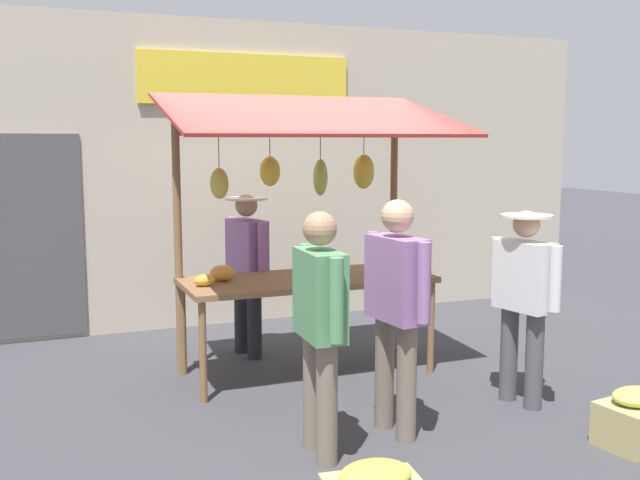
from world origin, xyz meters
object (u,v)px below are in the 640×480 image
market_stall (305,201)px  produce_crate_side (636,419)px  shopper_in_grey_tee (396,300)px  vendor_with_sunhat (247,262)px  shopper_with_shopping_bag (524,293)px  shopper_in_striped_shirt (320,317)px

market_stall → produce_crate_side: 3.13m
shopper_in_grey_tee → produce_crate_side: (-1.43, 0.82, -0.79)m
vendor_with_sunhat → produce_crate_side: vendor_with_sunhat is taller
market_stall → shopper_with_shopping_bag: (-1.30, 1.39, -0.65)m
vendor_with_sunhat → produce_crate_side: 3.67m
produce_crate_side → shopper_in_striped_shirt: bearing=-17.6°
vendor_with_sunhat → shopper_with_shopping_bag: bearing=24.8°
shopper_with_shopping_bag → shopper_in_grey_tee: shopper_in_grey_tee is taller
shopper_in_striped_shirt → shopper_in_grey_tee: (-0.64, -0.16, 0.03)m
shopper_with_shopping_bag → shopper_in_striped_shirt: 1.88m
shopper_in_striped_shirt → shopper_with_shopping_bag: bearing=-77.5°
vendor_with_sunhat → produce_crate_side: (-1.85, 3.09, -0.73)m
shopper_with_shopping_bag → shopper_in_striped_shirt: shopper_in_striped_shirt is taller
market_stall → vendor_with_sunhat: (0.33, -0.72, -0.63)m
vendor_with_sunhat → shopper_in_grey_tee: bearing=-2.5°
shopper_in_striped_shirt → shopper_in_grey_tee: shopper_in_grey_tee is taller
market_stall → produce_crate_side: bearing=122.7°
shopper_in_striped_shirt → produce_crate_side: bearing=-104.9°
market_stall → vendor_with_sunhat: market_stall is taller
market_stall → vendor_with_sunhat: 1.01m
shopper_with_shopping_bag → produce_crate_side: bearing=-179.7°
market_stall → produce_crate_side: market_stall is taller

